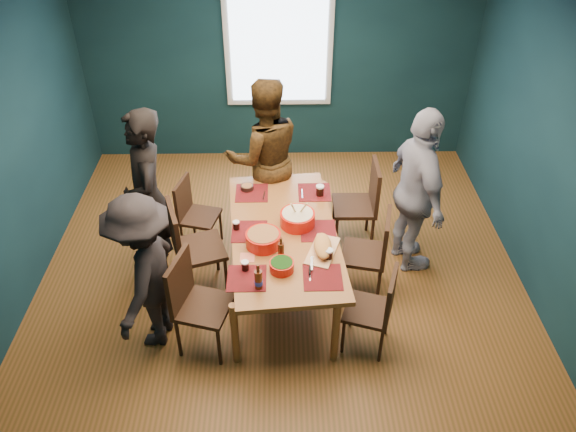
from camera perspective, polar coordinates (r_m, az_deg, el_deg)
name	(u,v)px	position (r m, az deg, el deg)	size (l,w,h in m)	color
room	(280,148)	(5.35, -0.84, 6.90)	(5.01, 5.01, 2.71)	brown
dining_table	(284,237)	(5.35, -0.42, -2.15)	(1.15, 2.05, 0.75)	brown
chair_left_far	(192,210)	(6.10, -9.70, 0.64)	(0.46, 0.46, 0.84)	#311B10
chair_left_mid	(188,243)	(5.48, -10.08, -2.72)	(0.59, 0.59, 1.03)	#311B10
chair_left_near	(193,297)	(4.97, -9.63, -8.14)	(0.55, 0.55, 0.98)	#311B10
chair_right_far	(363,199)	(6.07, 7.68, 1.74)	(0.46, 0.46, 1.00)	#311B10
chair_right_mid	(374,248)	(5.49, 8.70, -3.25)	(0.51, 0.51, 0.94)	#311B10
chair_right_near	(378,305)	(4.98, 9.12, -8.96)	(0.50, 0.50, 0.87)	#311B10
person_far_left	(149,197)	(5.62, -13.97, 1.85)	(0.67, 0.44, 1.84)	black
person_back	(264,157)	(6.13, -2.41, 6.00)	(0.87, 0.68, 1.80)	black
person_right	(417,193)	(5.69, 12.96, 2.29)	(1.06, 0.44, 1.80)	white
person_near_left	(145,273)	(4.98, -14.33, -5.67)	(1.00, 0.58, 1.55)	black
bowl_salad	(263,239)	(5.11, -2.53, -2.33)	(0.32, 0.32, 0.14)	red
bowl_dumpling	(298,218)	(5.34, 0.97, -0.23)	(0.33, 0.33, 0.31)	red
bowl_herbs	(282,266)	(4.86, -0.65, -5.06)	(0.22, 0.22, 0.09)	red
cutting_board	(323,247)	(5.05, 3.54, -3.18)	(0.36, 0.57, 0.12)	tan
small_bowl	(247,187)	(5.86, -4.19, 2.93)	(0.13, 0.13, 0.06)	black
beer_bottle_a	(258,280)	(4.68, -3.02, -6.48)	(0.07, 0.07, 0.26)	#421B0B
beer_bottle_b	(281,250)	(4.96, -0.71, -3.47)	(0.06, 0.06, 0.22)	#421B0B
cola_glass_a	(245,265)	(4.87, -4.38, -5.03)	(0.07, 0.07, 0.09)	black
cola_glass_b	(329,254)	(4.97, 4.17, -3.88)	(0.08, 0.08, 0.11)	black
cola_glass_c	(320,190)	(5.75, 3.27, 2.64)	(0.08, 0.08, 0.12)	black
cola_glass_d	(236,225)	(5.32, -5.28, -0.92)	(0.07, 0.07, 0.09)	black
napkin_a	(319,230)	(5.32, 3.13, -1.45)	(0.12, 0.12, 0.00)	#E57A60
napkin_b	(247,258)	(5.03, -4.16, -4.23)	(0.13, 0.13, 0.00)	#E57A60
napkin_c	(326,282)	(4.79, 3.91, -6.73)	(0.12, 0.12, 0.00)	#E57A60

